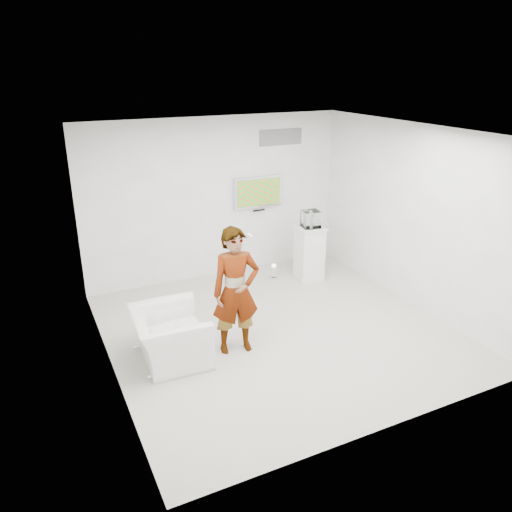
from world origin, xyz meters
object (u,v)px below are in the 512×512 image
object	(u,v)px
tv	(258,192)
armchair	(170,336)
pedestal	(309,253)
person	(236,291)
floor_uplight	(274,272)

from	to	relation	value
tv	armchair	size ratio (longest dim) A/B	0.91
armchair	pedestal	bearing A→B (deg)	-60.56
person	armchair	xyz separation A→B (m)	(-0.93, 0.16, -0.56)
armchair	pedestal	size ratio (longest dim) A/B	1.07
pedestal	person	bearing A→B (deg)	-142.61
tv	pedestal	xyz separation A→B (m)	(0.62, -0.94, -1.04)
tv	person	size ratio (longest dim) A/B	0.54
person	floor_uplight	xyz separation A→B (m)	(1.64, 1.96, -0.77)
tv	person	xyz separation A→B (m)	(-1.64, -2.67, -0.63)
person	armchair	distance (m)	1.09
armchair	floor_uplight	xyz separation A→B (m)	(2.56, 1.80, -0.21)
pedestal	tv	bearing A→B (deg)	123.63
armchair	tv	bearing A→B (deg)	-42.44
person	pedestal	xyz separation A→B (m)	(2.27, 1.73, -0.40)
floor_uplight	armchair	bearing A→B (deg)	-144.87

